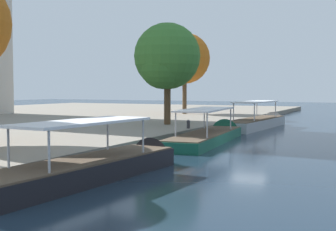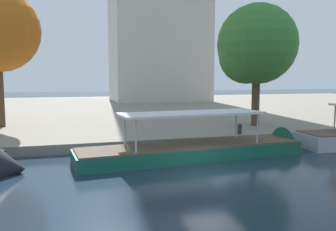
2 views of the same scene
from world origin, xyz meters
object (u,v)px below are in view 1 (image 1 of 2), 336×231
at_px(tour_boat_0, 96,171).
at_px(tree_3, 182,59).
at_px(tree_1, 167,59).
at_px(tour_boat_1, 209,138).
at_px(tour_boat_2, 258,124).
at_px(mooring_bollard_0, 188,124).

distance_m(tour_boat_0, tree_3, 44.71).
bearing_deg(tour_boat_0, tree_1, 22.32).
relative_size(tour_boat_0, tree_3, 1.16).
xyz_separation_m(tour_boat_1, tree_1, (7.02, 7.13, 6.75)).
distance_m(tour_boat_2, tree_3, 19.53).
relative_size(tour_boat_1, tree_1, 1.46).
distance_m(mooring_bollard_0, tree_3, 25.21).
height_order(tour_boat_2, mooring_bollard_0, tour_boat_2).
height_order(mooring_bollard_0, tree_1, tree_1).
bearing_deg(mooring_bollard_0, tree_1, 48.64).
xyz_separation_m(tour_boat_1, tree_3, (25.59, 13.63, 7.99)).
distance_m(tour_boat_0, mooring_bollard_0, 20.21).
bearing_deg(tree_1, tour_boat_2, -45.18).
bearing_deg(tour_boat_2, tree_3, 54.00).
relative_size(mooring_bollard_0, tree_3, 0.07).
bearing_deg(tour_boat_0, tour_boat_1, 5.69).
relative_size(tour_boat_1, tour_boat_2, 1.00).
height_order(tour_boat_1, tour_boat_2, tour_boat_2).
relative_size(tour_boat_0, tree_1, 1.32).
bearing_deg(mooring_bollard_0, tour_boat_2, -18.73).
relative_size(tour_boat_0, tour_boat_1, 0.90).
bearing_deg(tour_boat_0, tour_boat_2, 4.69).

